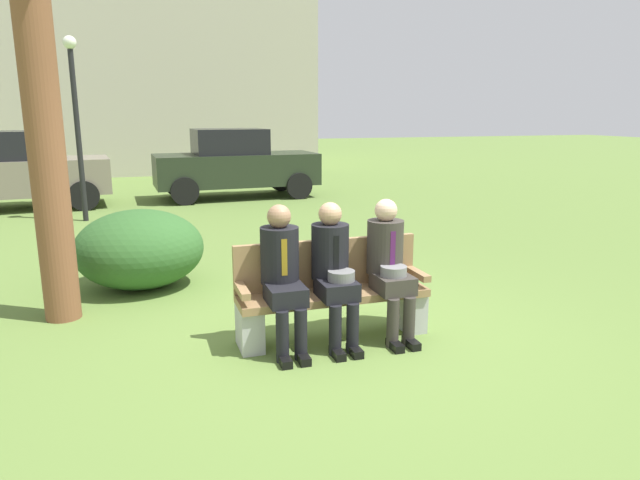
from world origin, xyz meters
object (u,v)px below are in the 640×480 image
Objects in this scene: park_bench at (331,293)px; seated_man_left at (282,270)px; seated_man_right at (389,261)px; seated_man_middle at (334,266)px; parked_car_far at (235,164)px; street_lamp at (76,110)px; parked_car_near at (11,171)px; shrub_near_bench at (140,249)px.

park_bench is 0.59m from seated_man_left.
seated_man_middle is at bearing -179.96° from seated_man_right.
seated_man_left is 9.32m from parked_car_far.
park_bench is at bearing -69.02° from street_lamp.
parked_car_near is at bearing 117.90° from seated_man_right.
parked_car_far is at bearing 85.99° from park_bench.
seated_man_right is (0.52, -0.13, 0.30)m from park_bench.
seated_man_right reaches higher than park_bench.
seated_man_middle is at bearing -94.11° from parked_car_far.
parked_car_near is 1.18× the size of street_lamp.
shrub_near_bench is 0.37× the size of parked_car_near.
parked_car_far reaches higher than park_bench.
parked_car_far is 1.16× the size of street_lamp.
seated_man_right is (1.01, -0.01, -0.00)m from seated_man_left.
park_bench is at bearing 78.91° from seated_man_middle.
park_bench is 1.38× the size of seated_man_middle.
parked_car_far reaches higher than seated_man_right.
seated_man_left is 0.32× the size of parked_car_far.
street_lamp is (-0.99, 4.80, 1.64)m from shrub_near_bench.
parked_car_near is (-3.75, 8.98, 0.12)m from seated_man_left.
street_lamp reaches higher than seated_man_left.
park_bench is 0.33m from seated_man_middle.
park_bench is 1.38× the size of seated_man_right.
park_bench is at bearing -94.01° from parked_car_far.
parked_car_far is (2.32, 6.97, 0.37)m from shrub_near_bench.
park_bench is 0.52× the size of street_lamp.
shrub_near_bench is at bearing -78.38° from street_lamp.
shrub_near_bench is 7.19m from parked_car_near.
seated_man_left is at bearing -72.96° from street_lamp.
seated_man_left reaches higher than park_bench.
parked_car_far reaches higher than seated_man_left.
seated_man_left is (-0.50, -0.13, 0.30)m from park_bench.
street_lamp reaches higher than shrub_near_bench.
parked_car_near is at bearing 115.61° from park_bench.
parked_car_near is at bearing 115.14° from seated_man_middle.
parked_car_near is 1.02× the size of parked_car_far.
park_bench is at bearing -52.00° from shrub_near_bench.
street_lamp is at bearing 110.44° from seated_man_middle.
seated_man_right is 9.25m from parked_car_far.
seated_man_middle is (0.47, -0.01, -0.00)m from seated_man_left.
park_bench is 0.44× the size of parked_car_near.
park_bench is 0.45× the size of parked_car_far.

